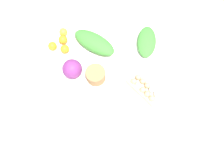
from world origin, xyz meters
The scene contains 11 objects.
ground_plane centered at (0.00, 0.00, 0.00)m, with size 8.00×8.00×0.00m, color #B2A899.
dining_table centered at (0.00, 0.00, 0.62)m, with size 1.14×1.09×0.71m.
cabbage_purple centered at (-0.28, 0.10, 0.79)m, with size 0.14×0.14×0.14m, color #7A2D75.
egg_carton centered at (0.24, -0.05, 0.76)m, with size 0.25×0.26×0.09m.
paper_bag centered at (-0.11, 0.06, 0.76)m, with size 0.14×0.14×0.10m, color #997047.
greens_bunch_scallion centered at (0.28, 0.35, 0.75)m, with size 0.28×0.14×0.07m, color #3D8433.
greens_bunch_beet_tops centered at (-0.13, 0.33, 0.76)m, with size 0.35×0.15×0.09m, color #3D8433.
orange_0 centered at (-0.38, 0.37, 0.75)m, with size 0.07×0.07×0.07m, color orange.
orange_1 centered at (-0.46, 0.31, 0.75)m, with size 0.07×0.07×0.07m, color orange.
orange_2 centered at (-0.36, 0.29, 0.75)m, with size 0.07×0.07×0.07m, color orange.
orange_3 centered at (-0.38, 0.44, 0.75)m, with size 0.06×0.06×0.06m, color #F9A833.
Camera 1 is at (-0.00, -0.56, 2.23)m, focal length 35.00 mm.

